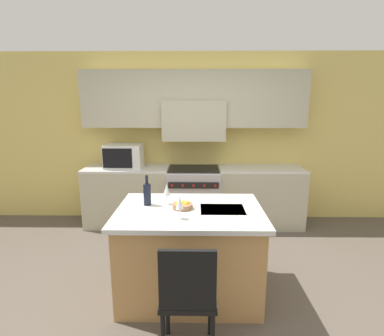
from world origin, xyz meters
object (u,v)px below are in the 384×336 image
(wine_bottle, at_px, (147,194))
(wine_glass_far, at_px, (167,190))
(wine_glass_near, at_px, (180,203))
(fruit_bowl, at_px, (183,205))
(range_stove, at_px, (194,197))
(microwave, at_px, (124,156))
(island_chair, at_px, (188,294))

(wine_bottle, height_order, wine_glass_far, wine_bottle)
(wine_glass_near, height_order, fruit_bowl, wine_glass_near)
(range_stove, xyz_separation_m, microwave, (-1.09, 0.02, 0.65))
(wine_bottle, relative_size, wine_glass_far, 1.44)
(wine_bottle, bearing_deg, island_chair, -65.27)
(range_stove, distance_m, wine_glass_far, 1.74)
(island_chair, xyz_separation_m, fruit_bowl, (-0.08, 0.86, 0.38))
(range_stove, bearing_deg, wine_glass_far, -99.24)
(wine_glass_far, xyz_separation_m, fruit_bowl, (0.17, -0.13, -0.12))
(microwave, xyz_separation_m, wine_glass_near, (0.98, -2.03, -0.06))
(microwave, xyz_separation_m, fruit_bowl, (0.99, -1.76, -0.18))
(range_stove, height_order, microwave, microwave)
(wine_glass_near, bearing_deg, island_chair, -81.23)
(microwave, xyz_separation_m, island_chair, (1.07, -2.61, -0.56))
(wine_glass_near, bearing_deg, fruit_bowl, 86.87)
(range_stove, xyz_separation_m, island_chair, (-0.02, -2.60, 0.09))
(island_chair, bearing_deg, fruit_bowl, 95.09)
(wine_glass_far, bearing_deg, microwave, 116.84)
(microwave, xyz_separation_m, wine_glass_far, (0.82, -1.63, -0.06))
(wine_glass_near, bearing_deg, range_stove, 86.91)
(island_chair, height_order, fruit_bowl, fruit_bowl)
(microwave, height_order, wine_bottle, microwave)
(wine_glass_far, bearing_deg, island_chair, -76.05)
(wine_glass_far, relative_size, fruit_bowl, 1.08)
(wine_bottle, height_order, fruit_bowl, wine_bottle)
(microwave, relative_size, wine_glass_near, 2.61)
(island_chair, bearing_deg, wine_glass_far, 103.95)
(wine_glass_far, distance_m, fruit_bowl, 0.24)
(range_stove, distance_m, wine_glass_near, 2.10)
(microwave, xyz_separation_m, wine_bottle, (0.63, -1.66, -0.09))
(wine_glass_far, bearing_deg, range_stove, 80.76)
(wine_glass_far, height_order, fruit_bowl, wine_glass_far)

